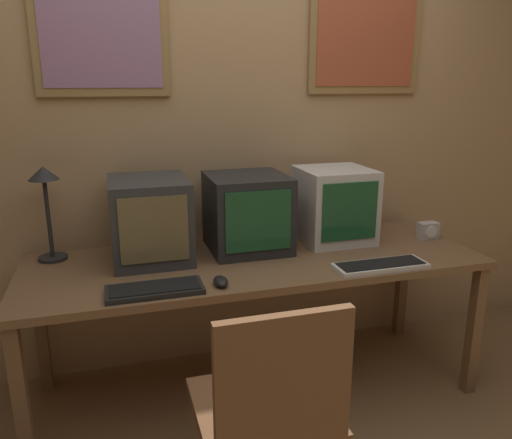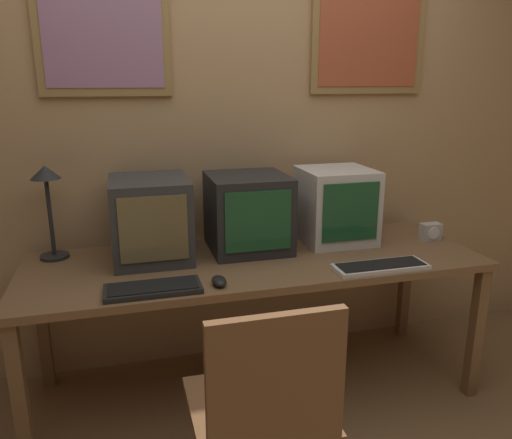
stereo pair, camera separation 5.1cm
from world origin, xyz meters
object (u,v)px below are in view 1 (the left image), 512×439
desk_clock (428,231)px  desk_lamp (45,192)px  keyboard_side (380,266)px  monitor_left (150,219)px  mouse_near_keyboard (221,281)px  keyboard_main (155,289)px  monitor_right (334,205)px  office_chair (268,436)px  monitor_center (247,213)px

desk_clock → desk_lamp: desk_lamp is taller
keyboard_side → desk_lamp: size_ratio=0.96×
desk_clock → desk_lamp: bearing=173.2°
monitor_left → mouse_near_keyboard: bearing=-60.0°
keyboard_main → monitor_right: bearing=23.5°
desk_lamp → monitor_right: bearing=-4.1°
desk_lamp → office_chair: (0.75, -1.12, -0.67)m
desk_clock → monitor_center: bearing=173.0°
desk_lamp → desk_clock: bearing=-6.8°
monitor_right → mouse_near_keyboard: size_ratio=3.73×
keyboard_side → monitor_center: bearing=139.0°
monitor_center → office_chair: (-0.21, -1.00, -0.53)m
office_chair → keyboard_side: bearing=37.1°
desk_clock → mouse_near_keyboard: bearing=-165.7°
keyboard_side → mouse_near_keyboard: size_ratio=4.20×
monitor_left → monitor_right: 0.98m
monitor_center → keyboard_main: 0.70m
keyboard_side → desk_lamp: 1.62m
monitor_left → desk_lamp: 0.50m
monitor_right → mouse_near_keyboard: bearing=-148.5°
keyboard_main → desk_lamp: bearing=129.1°
monitor_center → monitor_right: monitor_right is taller
keyboard_main → desk_lamp: desk_lamp is taller
keyboard_main → desk_clock: 1.56m
desk_lamp → office_chair: desk_lamp is taller
monitor_center → desk_clock: monitor_center is taller
monitor_left → keyboard_side: bearing=-23.7°
monitor_right → office_chair: 1.34m
keyboard_side → monitor_right: bearing=93.5°
desk_lamp → monitor_center: bearing=-6.7°
desk_lamp → mouse_near_keyboard: bearing=-37.6°
mouse_near_keyboard → desk_lamp: (-0.72, 0.55, 0.32)m
monitor_left → keyboard_main: size_ratio=1.07×
monitor_right → keyboard_main: (-1.01, -0.44, -0.19)m
desk_lamp → monitor_left: bearing=-14.4°
monitor_center → desk_clock: size_ratio=3.68×
monitor_right → desk_clock: size_ratio=3.57×
desk_lamp → office_chair: bearing=-56.0°
monitor_left → mouse_near_keyboard: monitor_left is taller
monitor_left → desk_clock: size_ratio=3.87×
keyboard_side → office_chair: size_ratio=0.47×
desk_lamp → keyboard_main: bearing=-50.9°
monitor_right → keyboard_side: monitor_right is taller
keyboard_main → keyboard_side: bearing=-1.2°
keyboard_side → desk_clock: (0.49, 0.33, 0.03)m
monitor_left → office_chair: size_ratio=0.46×
monitor_left → mouse_near_keyboard: size_ratio=4.04×
office_chair → monitor_left: bearing=105.8°
monitor_center → mouse_near_keyboard: monitor_center is taller
mouse_near_keyboard → desk_clock: (1.25, 0.32, 0.03)m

